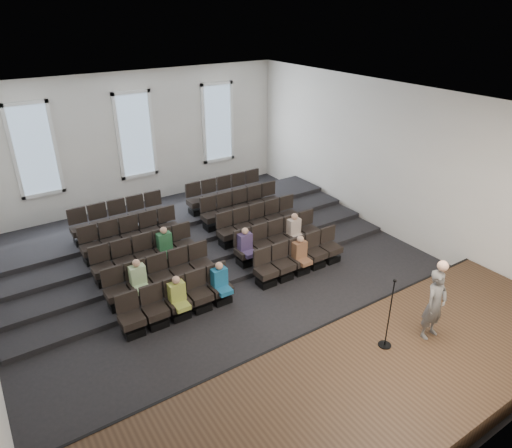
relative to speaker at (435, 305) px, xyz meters
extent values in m
plane|color=black|center=(-2.18, 4.86, -1.32)|extent=(14.00, 14.00, 0.00)
cube|color=white|center=(-2.18, 4.86, 3.69)|extent=(12.00, 14.00, 0.02)
cube|color=silver|center=(-2.18, 11.88, 1.18)|extent=(12.00, 0.04, 5.00)
cube|color=silver|center=(-2.18, -2.16, 1.18)|extent=(12.00, 0.04, 5.00)
cube|color=silver|center=(3.84, 4.86, 1.18)|extent=(0.04, 14.00, 5.00)
cube|color=#402C1B|center=(-2.18, -0.24, -1.07)|extent=(11.80, 3.60, 0.50)
cube|color=black|center=(-2.18, 1.53, -1.07)|extent=(11.80, 0.06, 0.52)
cube|color=black|center=(-2.18, 7.19, -1.25)|extent=(11.80, 4.80, 0.15)
cube|color=black|center=(-2.18, 7.71, -1.17)|extent=(11.80, 3.75, 0.30)
cube|color=black|center=(-2.18, 8.24, -1.10)|extent=(11.80, 2.70, 0.45)
cube|color=black|center=(-2.18, 8.76, -1.02)|extent=(11.80, 1.65, 0.60)
cube|color=black|center=(-5.30, 4.26, -1.22)|extent=(0.47, 0.43, 0.20)
cube|color=black|center=(-5.30, 4.26, -0.91)|extent=(0.55, 0.50, 0.19)
cube|color=black|center=(-5.30, 4.47, -0.50)|extent=(0.55, 0.08, 0.50)
cube|color=black|center=(-4.70, 4.26, -1.22)|extent=(0.47, 0.43, 0.20)
cube|color=black|center=(-4.70, 4.26, -0.91)|extent=(0.55, 0.50, 0.19)
cube|color=black|center=(-4.70, 4.47, -0.50)|extent=(0.55, 0.08, 0.50)
cube|color=black|center=(-4.10, 4.26, -1.22)|extent=(0.47, 0.43, 0.20)
cube|color=black|center=(-4.10, 4.26, -0.91)|extent=(0.55, 0.50, 0.19)
cube|color=black|center=(-4.10, 4.47, -0.50)|extent=(0.55, 0.08, 0.50)
cube|color=black|center=(-3.50, 4.26, -1.22)|extent=(0.47, 0.43, 0.20)
cube|color=black|center=(-3.50, 4.26, -0.91)|extent=(0.55, 0.50, 0.19)
cube|color=black|center=(-3.50, 4.47, -0.50)|extent=(0.55, 0.08, 0.50)
cube|color=black|center=(-2.90, 4.26, -1.22)|extent=(0.47, 0.43, 0.20)
cube|color=black|center=(-2.90, 4.26, -0.91)|extent=(0.55, 0.50, 0.19)
cube|color=black|center=(-2.90, 4.47, -0.50)|extent=(0.55, 0.08, 0.50)
cube|color=black|center=(-1.45, 4.26, -1.22)|extent=(0.47, 0.43, 0.20)
cube|color=black|center=(-1.45, 4.26, -0.91)|extent=(0.55, 0.50, 0.19)
cube|color=black|center=(-1.45, 4.47, -0.50)|extent=(0.55, 0.08, 0.50)
cube|color=black|center=(-0.85, 4.26, -1.22)|extent=(0.47, 0.43, 0.20)
cube|color=black|center=(-0.85, 4.26, -0.91)|extent=(0.55, 0.50, 0.19)
cube|color=black|center=(-0.85, 4.47, -0.50)|extent=(0.55, 0.08, 0.50)
cube|color=black|center=(-0.25, 4.26, -1.22)|extent=(0.47, 0.43, 0.20)
cube|color=black|center=(-0.25, 4.26, -0.91)|extent=(0.55, 0.50, 0.19)
cube|color=black|center=(-0.25, 4.47, -0.50)|extent=(0.55, 0.08, 0.50)
cube|color=black|center=(0.35, 4.26, -1.22)|extent=(0.47, 0.43, 0.20)
cube|color=black|center=(0.35, 4.26, -0.91)|extent=(0.55, 0.50, 0.19)
cube|color=black|center=(0.35, 4.47, -0.50)|extent=(0.55, 0.08, 0.50)
cube|color=black|center=(0.95, 4.26, -1.22)|extent=(0.47, 0.43, 0.20)
cube|color=black|center=(0.95, 4.26, -0.91)|extent=(0.55, 0.50, 0.19)
cube|color=black|center=(0.95, 4.47, -0.50)|extent=(0.55, 0.08, 0.50)
cube|color=black|center=(-5.30, 5.31, -1.07)|extent=(0.47, 0.43, 0.20)
cube|color=black|center=(-5.30, 5.31, -0.76)|extent=(0.55, 0.50, 0.19)
cube|color=black|center=(-5.30, 5.52, -0.35)|extent=(0.55, 0.08, 0.50)
cube|color=black|center=(-4.70, 5.31, -1.07)|extent=(0.47, 0.43, 0.20)
cube|color=black|center=(-4.70, 5.31, -0.76)|extent=(0.55, 0.50, 0.19)
cube|color=black|center=(-4.70, 5.52, -0.35)|extent=(0.55, 0.08, 0.50)
cube|color=black|center=(-4.10, 5.31, -1.07)|extent=(0.47, 0.43, 0.20)
cube|color=black|center=(-4.10, 5.31, -0.76)|extent=(0.55, 0.50, 0.19)
cube|color=black|center=(-4.10, 5.52, -0.35)|extent=(0.55, 0.08, 0.50)
cube|color=black|center=(-3.50, 5.31, -1.07)|extent=(0.47, 0.43, 0.20)
cube|color=black|center=(-3.50, 5.31, -0.76)|extent=(0.55, 0.50, 0.19)
cube|color=black|center=(-3.50, 5.52, -0.35)|extent=(0.55, 0.08, 0.50)
cube|color=black|center=(-2.90, 5.31, -1.07)|extent=(0.47, 0.43, 0.20)
cube|color=black|center=(-2.90, 5.31, -0.76)|extent=(0.55, 0.50, 0.19)
cube|color=black|center=(-2.90, 5.52, -0.35)|extent=(0.55, 0.08, 0.50)
cube|color=black|center=(-1.45, 5.31, -1.07)|extent=(0.47, 0.43, 0.20)
cube|color=black|center=(-1.45, 5.31, -0.76)|extent=(0.55, 0.50, 0.19)
cube|color=black|center=(-1.45, 5.52, -0.35)|extent=(0.55, 0.08, 0.50)
cube|color=black|center=(-0.85, 5.31, -1.07)|extent=(0.47, 0.43, 0.20)
cube|color=black|center=(-0.85, 5.31, -0.76)|extent=(0.55, 0.50, 0.19)
cube|color=black|center=(-0.85, 5.52, -0.35)|extent=(0.55, 0.08, 0.50)
cube|color=black|center=(-0.25, 5.31, -1.07)|extent=(0.47, 0.43, 0.20)
cube|color=black|center=(-0.25, 5.31, -0.76)|extent=(0.55, 0.50, 0.19)
cube|color=black|center=(-0.25, 5.52, -0.35)|extent=(0.55, 0.08, 0.50)
cube|color=black|center=(0.35, 5.31, -1.07)|extent=(0.47, 0.43, 0.20)
cube|color=black|center=(0.35, 5.31, -0.76)|extent=(0.55, 0.50, 0.19)
cube|color=black|center=(0.35, 5.52, -0.35)|extent=(0.55, 0.08, 0.50)
cube|color=black|center=(0.95, 5.31, -1.07)|extent=(0.47, 0.43, 0.20)
cube|color=black|center=(0.95, 5.31, -0.76)|extent=(0.55, 0.50, 0.19)
cube|color=black|center=(0.95, 5.52, -0.35)|extent=(0.55, 0.08, 0.50)
cube|color=black|center=(-5.30, 6.36, -0.92)|extent=(0.47, 0.42, 0.20)
cube|color=black|center=(-5.30, 6.36, -0.61)|extent=(0.55, 0.50, 0.19)
cube|color=black|center=(-5.30, 6.57, -0.20)|extent=(0.55, 0.08, 0.50)
cube|color=black|center=(-4.70, 6.36, -0.92)|extent=(0.47, 0.42, 0.20)
cube|color=black|center=(-4.70, 6.36, -0.61)|extent=(0.55, 0.50, 0.19)
cube|color=black|center=(-4.70, 6.57, -0.20)|extent=(0.55, 0.08, 0.50)
cube|color=black|center=(-4.10, 6.36, -0.92)|extent=(0.47, 0.42, 0.20)
cube|color=black|center=(-4.10, 6.36, -0.61)|extent=(0.55, 0.50, 0.19)
cube|color=black|center=(-4.10, 6.57, -0.20)|extent=(0.55, 0.08, 0.50)
cube|color=black|center=(-3.50, 6.36, -0.92)|extent=(0.47, 0.42, 0.20)
cube|color=black|center=(-3.50, 6.36, -0.61)|extent=(0.55, 0.50, 0.19)
cube|color=black|center=(-3.50, 6.57, -0.20)|extent=(0.55, 0.08, 0.50)
cube|color=black|center=(-2.90, 6.36, -0.92)|extent=(0.47, 0.42, 0.20)
cube|color=black|center=(-2.90, 6.36, -0.61)|extent=(0.55, 0.50, 0.19)
cube|color=black|center=(-2.90, 6.57, -0.20)|extent=(0.55, 0.08, 0.50)
cube|color=black|center=(-1.45, 6.36, -0.92)|extent=(0.47, 0.42, 0.20)
cube|color=black|center=(-1.45, 6.36, -0.61)|extent=(0.55, 0.50, 0.19)
cube|color=black|center=(-1.45, 6.57, -0.20)|extent=(0.55, 0.08, 0.50)
cube|color=black|center=(-0.85, 6.36, -0.92)|extent=(0.47, 0.42, 0.20)
cube|color=black|center=(-0.85, 6.36, -0.61)|extent=(0.55, 0.50, 0.19)
cube|color=black|center=(-0.85, 6.57, -0.20)|extent=(0.55, 0.08, 0.50)
cube|color=black|center=(-0.25, 6.36, -0.92)|extent=(0.47, 0.42, 0.20)
cube|color=black|center=(-0.25, 6.36, -0.61)|extent=(0.55, 0.50, 0.19)
cube|color=black|center=(-0.25, 6.57, -0.20)|extent=(0.55, 0.08, 0.50)
cube|color=black|center=(0.35, 6.36, -0.92)|extent=(0.47, 0.42, 0.20)
cube|color=black|center=(0.35, 6.36, -0.61)|extent=(0.55, 0.50, 0.19)
cube|color=black|center=(0.35, 6.57, -0.20)|extent=(0.55, 0.08, 0.50)
cube|color=black|center=(0.95, 6.36, -0.92)|extent=(0.47, 0.42, 0.20)
cube|color=black|center=(0.95, 6.36, -0.61)|extent=(0.55, 0.50, 0.19)
cube|color=black|center=(0.95, 6.57, -0.20)|extent=(0.55, 0.08, 0.50)
cube|color=black|center=(-5.30, 7.41, -0.77)|extent=(0.47, 0.42, 0.20)
cube|color=black|center=(-5.30, 7.41, -0.46)|extent=(0.55, 0.50, 0.19)
cube|color=black|center=(-5.30, 7.62, -0.05)|extent=(0.55, 0.08, 0.50)
cube|color=black|center=(-4.70, 7.41, -0.77)|extent=(0.47, 0.42, 0.20)
cube|color=black|center=(-4.70, 7.41, -0.46)|extent=(0.55, 0.50, 0.19)
cube|color=black|center=(-4.70, 7.62, -0.05)|extent=(0.55, 0.08, 0.50)
cube|color=black|center=(-4.10, 7.41, -0.77)|extent=(0.47, 0.42, 0.20)
cube|color=black|center=(-4.10, 7.41, -0.46)|extent=(0.55, 0.50, 0.19)
cube|color=black|center=(-4.10, 7.62, -0.05)|extent=(0.55, 0.08, 0.50)
cube|color=black|center=(-3.50, 7.41, -0.77)|extent=(0.47, 0.42, 0.20)
cube|color=black|center=(-3.50, 7.41, -0.46)|extent=(0.55, 0.50, 0.19)
cube|color=black|center=(-3.50, 7.62, -0.05)|extent=(0.55, 0.08, 0.50)
cube|color=black|center=(-2.90, 7.41, -0.77)|extent=(0.47, 0.42, 0.20)
cube|color=black|center=(-2.90, 7.41, -0.46)|extent=(0.55, 0.50, 0.19)
cube|color=black|center=(-2.90, 7.62, -0.05)|extent=(0.55, 0.08, 0.50)
cube|color=black|center=(-1.45, 7.41, -0.77)|extent=(0.47, 0.42, 0.20)
cube|color=black|center=(-1.45, 7.41, -0.46)|extent=(0.55, 0.50, 0.19)
cube|color=black|center=(-1.45, 7.62, -0.05)|extent=(0.55, 0.08, 0.50)
cube|color=black|center=(-0.85, 7.41, -0.77)|extent=(0.47, 0.42, 0.20)
cube|color=black|center=(-0.85, 7.41, -0.46)|extent=(0.55, 0.50, 0.19)
cube|color=black|center=(-0.85, 7.62, -0.05)|extent=(0.55, 0.08, 0.50)
cube|color=black|center=(-0.25, 7.41, -0.77)|extent=(0.47, 0.42, 0.20)
cube|color=black|center=(-0.25, 7.41, -0.46)|extent=(0.55, 0.50, 0.19)
cube|color=black|center=(-0.25, 7.62, -0.05)|extent=(0.55, 0.08, 0.50)
cube|color=black|center=(0.35, 7.41, -0.77)|extent=(0.47, 0.42, 0.20)
cube|color=black|center=(0.35, 7.41, -0.46)|extent=(0.55, 0.50, 0.19)
cube|color=black|center=(0.35, 7.62, -0.05)|extent=(0.55, 0.08, 0.50)
cube|color=black|center=(0.95, 7.41, -0.77)|extent=(0.47, 0.42, 0.20)
cube|color=black|center=(0.95, 7.41, -0.46)|extent=(0.55, 0.50, 0.19)
cube|color=black|center=(0.95, 7.62, -0.05)|extent=(0.55, 0.08, 0.50)
cube|color=black|center=(-5.30, 8.46, -0.62)|extent=(0.47, 0.42, 0.20)
cube|color=black|center=(-5.30, 8.46, -0.31)|extent=(0.55, 0.50, 0.19)
cube|color=black|center=(-5.30, 8.67, 0.10)|extent=(0.55, 0.08, 0.50)
cube|color=black|center=(-4.70, 8.46, -0.62)|extent=(0.47, 0.42, 0.20)
cube|color=black|center=(-4.70, 8.46, -0.31)|extent=(0.55, 0.50, 0.19)
cube|color=black|center=(-4.70, 8.67, 0.10)|extent=(0.55, 0.08, 0.50)
cube|color=black|center=(-4.10, 8.46, -0.62)|extent=(0.47, 0.42, 0.20)
cube|color=black|center=(-4.10, 8.46, -0.31)|extent=(0.55, 0.50, 0.19)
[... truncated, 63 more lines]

